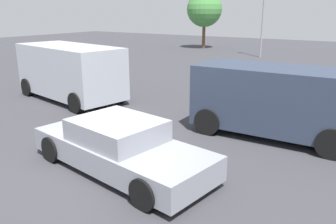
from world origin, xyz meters
TOP-DOWN VIEW (x-y plane):
  - ground_plane at (0.00, 0.00)m, footprint 80.00×80.00m
  - sedan_foreground at (0.26, -0.06)m, footprint 4.83×2.44m
  - van_white at (-5.80, 3.92)m, footprint 5.31×3.02m
  - suv_dark at (2.57, 4.14)m, footprint 4.64×2.21m
  - pedestrian at (-0.59, 8.04)m, footprint 0.56×0.31m
  - tree_back_left at (-10.45, 24.89)m, footprint 3.34×3.34m

SIDE VIEW (x-z plane):
  - ground_plane at x=0.00m, z-range 0.00..0.00m
  - sedan_foreground at x=0.26m, z-range -0.04..1.15m
  - pedestrian at x=-0.59m, z-range 0.14..1.68m
  - suv_dark at x=2.57m, z-range 0.09..2.13m
  - van_white at x=-5.80m, z-range 0.09..2.30m
  - tree_back_left at x=-10.45m, z-range 1.00..6.36m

